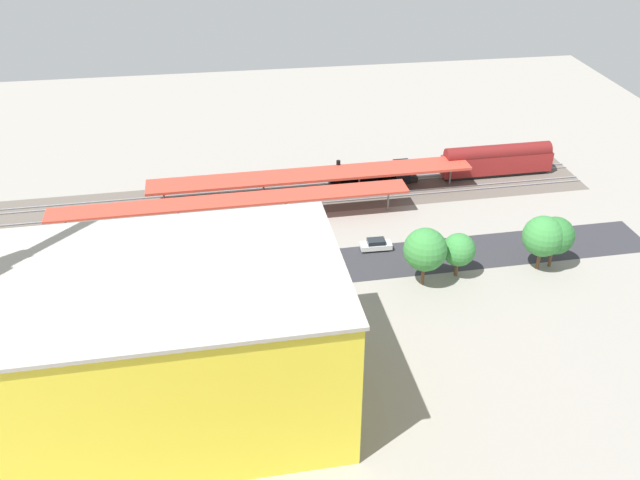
{
  "coord_description": "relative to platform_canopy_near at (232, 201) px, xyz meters",
  "views": [
    {
      "loc": [
        5.78,
        82.22,
        53.93
      ],
      "look_at": [
        -6.54,
        2.2,
        4.4
      ],
      "focal_mm": 38.37,
      "sensor_mm": 36.0,
      "label": 1
    }
  ],
  "objects": [
    {
      "name": "ground_plane",
      "position": [
        -5.03,
        12.06,
        -4.02
      ],
      "size": [
        179.27,
        179.27,
        0.0
      ],
      "primitive_type": "plane",
      "color": "gray",
      "rests_on": "ground"
    },
    {
      "name": "rail_bed",
      "position": [
        -5.03,
        -7.55,
        -4.02
      ],
      "size": [
        112.36,
        16.41,
        0.01
      ],
      "primitive_type": "cube",
      "rotation": [
        0.0,
        0.0,
        0.03
      ],
      "color": "#5B544C",
      "rests_on": "ground"
    },
    {
      "name": "street_asphalt",
      "position": [
        -5.03,
        14.71,
        -4.02
      ],
      "size": [
        112.24,
        11.97,
        0.01
      ],
      "primitive_type": "cube",
      "rotation": [
        0.0,
        0.0,
        0.03
      ],
      "color": "#2D2D33",
      "rests_on": "ground"
    },
    {
      "name": "track_rails",
      "position": [
        -5.03,
        -7.55,
        -3.84
      ],
      "size": [
        112.01,
        9.98,
        0.12
      ],
      "color": "#9E9EA8",
      "rests_on": "ground"
    },
    {
      "name": "platform_canopy_near",
      "position": [
        0.0,
        0.0,
        0.0
      ],
      "size": [
        55.8,
        5.83,
        4.23
      ],
      "color": "#C63D2D",
      "rests_on": "ground"
    },
    {
      "name": "platform_canopy_far",
      "position": [
        -13.51,
        -7.34,
        -0.14
      ],
      "size": [
        54.33,
        6.68,
        4.12
      ],
      "color": "#C63D2D",
      "rests_on": "ground"
    },
    {
      "name": "locomotive",
      "position": [
        -24.94,
        -10.28,
        -2.28
      ],
      "size": [
        15.61,
        2.93,
        4.85
      ],
      "color": "black",
      "rests_on": "ground"
    },
    {
      "name": "passenger_coach",
      "position": [
        -47.11,
        -10.28,
        -1.01
      ],
      "size": [
        20.07,
        3.48,
        5.74
      ],
      "color": "black",
      "rests_on": "ground"
    },
    {
      "name": "parked_car_0",
      "position": [
        -20.4,
        11.08,
        -3.26
      ],
      "size": [
        4.63,
        1.92,
        1.72
      ],
      "color": "black",
      "rests_on": "ground"
    },
    {
      "name": "parked_car_1",
      "position": [
        -11.67,
        10.82,
        -3.24
      ],
      "size": [
        4.62,
        1.8,
        1.74
      ],
      "color": "black",
      "rests_on": "ground"
    },
    {
      "name": "parked_car_2",
      "position": [
        -3.53,
        11.93,
        -3.23
      ],
      "size": [
        4.3,
        1.99,
        1.79
      ],
      "color": "black",
      "rests_on": "ground"
    },
    {
      "name": "parked_car_3",
      "position": [
        4.41,
        11.34,
        -3.25
      ],
      "size": [
        4.66,
        2.02,
        1.75
      ],
      "color": "black",
      "rests_on": "ground"
    },
    {
      "name": "parked_car_4",
      "position": [
        12.54,
        11.54,
        -3.25
      ],
      "size": [
        4.51,
        1.76,
        1.75
      ],
      "color": "black",
      "rests_on": "ground"
    },
    {
      "name": "parked_car_5",
      "position": [
        20.94,
        11.24,
        -3.26
      ],
      "size": [
        4.75,
        1.86,
        1.7
      ],
      "color": "black",
      "rests_on": "ground"
    },
    {
      "name": "parked_car_6",
      "position": [
        29.4,
        11.59,
        -3.27
      ],
      "size": [
        4.44,
        1.86,
        1.69
      ],
      "color": "black",
      "rests_on": "ground"
    },
    {
      "name": "construction_building",
      "position": [
        8.09,
        38.8,
        4.43
      ],
      "size": [
        36.33,
        23.33,
        16.91
      ],
      "primitive_type": "cube",
      "rotation": [
        0.0,
        0.0,
        0.03
      ],
      "color": "yellow",
      "rests_on": "ground"
    },
    {
      "name": "construction_roof_slab",
      "position": [
        8.09,
        38.8,
        13.09
      ],
      "size": [
        36.95,
        23.95,
        0.4
      ],
      "primitive_type": "cube",
      "rotation": [
        0.0,
        0.0,
        0.03
      ],
      "color": "#ADA89E",
      "rests_on": "construction_building"
    },
    {
      "name": "box_truck_0",
      "position": [
        12.6,
        21.19,
        -2.28
      ],
      "size": [
        9.12,
        3.14,
        3.57
      ],
      "color": "black",
      "rests_on": "ground"
    },
    {
      "name": "box_truck_1",
      "position": [
        13.39,
        23.16,
        -2.39
      ],
      "size": [
        9.56,
        3.2,
        3.28
      ],
      "color": "black",
      "rests_on": "ground"
    },
    {
      "name": "box_truck_2",
      "position": [
        8.02,
        23.53,
        -2.27
      ],
      "size": [
        9.37,
        3.01,
        3.59
      ],
      "color": "black",
      "rests_on": "ground"
    },
    {
      "name": "street_tree_0",
      "position": [
        -29.95,
        19.34,
        0.16
      ],
      "size": [
        4.59,
        4.59,
        6.5
      ],
      "color": "brown",
      "rests_on": "ground"
    },
    {
      "name": "street_tree_1",
      "position": [
        -41.9,
        19.43,
        1.27
      ],
      "size": [
        5.71,
        5.71,
        8.17
      ],
      "color": "brown",
      "rests_on": "ground"
    },
    {
      "name": "street_tree_2",
      "position": [
        -43.83,
        19.13,
        1.03
      ],
      "size": [
        5.3,
        5.3,
        7.71
      ],
      "color": "brown",
      "rests_on": "ground"
    },
    {
      "name": "street_tree_3",
      "position": [
        11.85,
        20.62,
        1.41
      ],
      "size": [
        6.23,
        6.23,
        8.55
      ],
      "color": "brown",
      "rests_on": "ground"
    },
    {
      "name": "street_tree_4",
      "position": [
        -24.74,
        20.63,
        1.5
      ],
      "size": [
        5.87,
        5.87,
        8.46
      ],
      "color": "brown",
      "rests_on": "ground"
    },
    {
      "name": "traffic_light",
      "position": [
        -8.64,
        19.18,
        0.13
      ],
      "size": [
        0.5,
        0.36,
        6.22
      ],
      "color": "#333333",
      "rests_on": "ground"
    }
  ]
}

